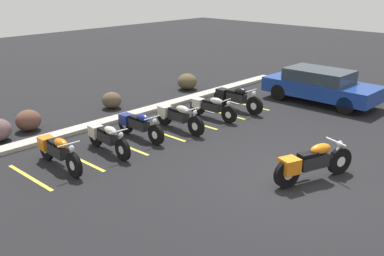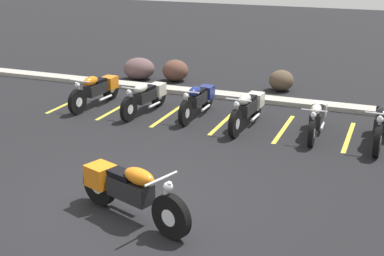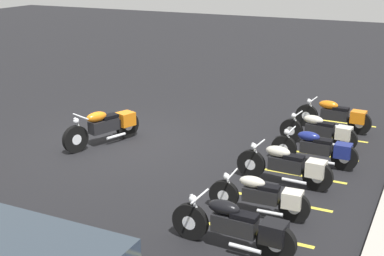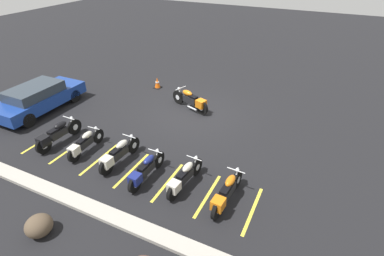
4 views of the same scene
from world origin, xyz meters
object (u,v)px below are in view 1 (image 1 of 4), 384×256
object	(u,v)px
parked_bike_4	(211,107)
landscape_rock_3	(28,120)
parked_bike_0	(57,151)
parked_bike_3	(177,116)
parked_bike_2	(138,124)
landscape_rock_2	(112,100)
motorcycle_orange_featured	(311,163)
landscape_rock_1	(187,82)
car_blue	(321,85)
parked_bike_1	(106,137)
parked_bike_5	(235,98)

from	to	relation	value
parked_bike_4	landscape_rock_3	xyz separation A→B (m)	(-4.92, 3.39, -0.08)
parked_bike_0	parked_bike_3	bearing A→B (deg)	91.77
parked_bike_2	landscape_rock_2	distance (m)	3.44
parked_bike_0	landscape_rock_2	xyz separation A→B (m)	(4.21, 3.30, -0.14)
motorcycle_orange_featured	landscape_rock_1	bearing A→B (deg)	81.39
car_blue	landscape_rock_1	world-z (taller)	car_blue
parked_bike_1	landscape_rock_1	xyz separation A→B (m)	(6.70, 3.32, -0.09)
parked_bike_5	car_blue	xyz separation A→B (m)	(3.03, -1.78, 0.22)
parked_bike_1	car_blue	distance (m)	8.92
motorcycle_orange_featured	parked_bike_2	bearing A→B (deg)	118.78
landscape_rock_3	motorcycle_orange_featured	bearing A→B (deg)	-71.46
parked_bike_0	car_blue	distance (m)	10.39
landscape_rock_3	parked_bike_1	bearing A→B (deg)	-79.39
parked_bike_0	landscape_rock_2	size ratio (longest dim) A/B	2.88
landscape_rock_1	parked_bike_3	bearing A→B (deg)	-139.60
motorcycle_orange_featured	parked_bike_2	distance (m)	5.39
parked_bike_5	landscape_rock_3	distance (m)	7.15
parked_bike_1	parked_bike_5	size ratio (longest dim) A/B	0.92
landscape_rock_2	landscape_rock_3	xyz separation A→B (m)	(-3.34, -0.09, 0.03)
landscape_rock_1	parked_bike_1	bearing A→B (deg)	-153.64
motorcycle_orange_featured	parked_bike_4	distance (m)	5.42
parked_bike_3	parked_bike_5	world-z (taller)	parked_bike_5
parked_bike_2	parked_bike_5	xyz separation A→B (m)	(4.36, -0.30, 0.04)
parked_bike_1	landscape_rock_2	bearing A→B (deg)	146.44
motorcycle_orange_featured	parked_bike_2	xyz separation A→B (m)	(-0.86, 5.32, -0.06)
parked_bike_4	parked_bike_5	world-z (taller)	parked_bike_5
landscape_rock_1	landscape_rock_2	size ratio (longest dim) A/B	1.27
parked_bike_5	parked_bike_4	bearing A→B (deg)	-87.14
motorcycle_orange_featured	landscape_rock_2	world-z (taller)	motorcycle_orange_featured
parked_bike_0	parked_bike_5	distance (m)	7.18
landscape_rock_3	parked_bike_3	bearing A→B (deg)	-45.50
parked_bike_0	landscape_rock_2	world-z (taller)	parked_bike_0
car_blue	motorcycle_orange_featured	bearing A→B (deg)	-63.70
motorcycle_orange_featured	parked_bike_1	distance (m)	5.55
motorcycle_orange_featured	landscape_rock_3	xyz separation A→B (m)	(-2.81, 8.38, -0.15)
motorcycle_orange_featured	parked_bike_4	size ratio (longest dim) A/B	1.13
motorcycle_orange_featured	parked_bike_5	world-z (taller)	motorcycle_orange_featured
parked_bike_1	parked_bike_3	size ratio (longest dim) A/B	0.96
parked_bike_2	parked_bike_4	xyz separation A→B (m)	(2.97, -0.33, -0.02)
landscape_rock_2	landscape_rock_3	distance (m)	3.34
landscape_rock_2	parked_bike_2	bearing A→B (deg)	-113.82
parked_bike_0	parked_bike_4	bearing A→B (deg)	92.24
motorcycle_orange_featured	landscape_rock_2	bearing A→B (deg)	106.01
parked_bike_2	parked_bike_5	distance (m)	4.37
parked_bike_1	parked_bike_0	bearing A→B (deg)	-87.44
parked_bike_2	parked_bike_3	world-z (taller)	parked_bike_3
parked_bike_5	landscape_rock_2	bearing A→B (deg)	-137.46
parked_bike_4	landscape_rock_1	bearing A→B (deg)	142.38
landscape_rock_2	landscape_rock_1	bearing A→B (deg)	-0.69
motorcycle_orange_featured	landscape_rock_3	size ratio (longest dim) A/B	2.73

